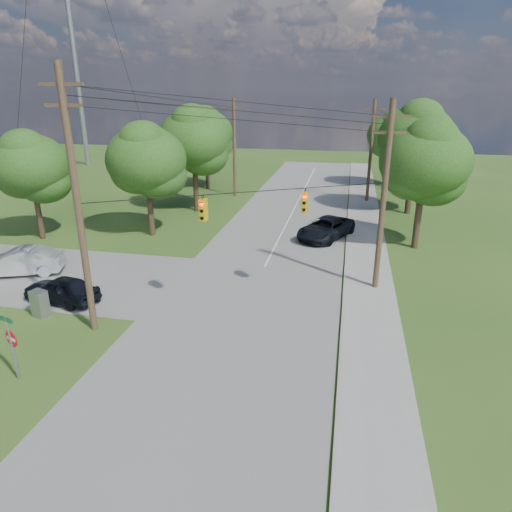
% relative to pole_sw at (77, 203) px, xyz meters
% --- Properties ---
extents(ground, '(140.00, 140.00, 0.00)m').
position_rel_pole_sw_xyz_m(ground, '(4.60, -0.40, -6.23)').
color(ground, '#2F541C').
rests_on(ground, ground).
extents(main_road, '(10.00, 100.00, 0.03)m').
position_rel_pole_sw_xyz_m(main_road, '(6.60, 4.60, -6.21)').
color(main_road, gray).
rests_on(main_road, ground).
extents(sidewalk_east, '(2.60, 100.00, 0.12)m').
position_rel_pole_sw_xyz_m(sidewalk_east, '(13.30, 4.60, -6.17)').
color(sidewalk_east, '#9B9891').
rests_on(sidewalk_east, ground).
extents(pole_sw, '(2.00, 0.32, 12.00)m').
position_rel_pole_sw_xyz_m(pole_sw, '(0.00, 0.00, 0.00)').
color(pole_sw, brown).
rests_on(pole_sw, ground).
extents(pole_ne, '(2.00, 0.32, 10.50)m').
position_rel_pole_sw_xyz_m(pole_ne, '(13.50, 7.60, -0.76)').
color(pole_ne, brown).
rests_on(pole_ne, ground).
extents(pole_north_e, '(2.00, 0.32, 10.00)m').
position_rel_pole_sw_xyz_m(pole_north_e, '(13.50, 29.60, -1.10)').
color(pole_north_e, brown).
rests_on(pole_north_e, ground).
extents(pole_north_w, '(2.00, 0.32, 10.00)m').
position_rel_pole_sw_xyz_m(pole_north_w, '(-0.40, 29.60, -1.10)').
color(pole_north_w, brown).
rests_on(pole_north_w, ground).
extents(power_lines, '(13.93, 29.62, 4.93)m').
position_rel_pole_sw_xyz_m(power_lines, '(6.10, 11.14, 2.93)').
color(power_lines, black).
rests_on(power_lines, ground).
extents(traffic_signals, '(4.91, 3.27, 1.05)m').
position_rel_pole_sw_xyz_m(traffic_signals, '(7.15, 4.03, -0.73)').
color(traffic_signals, '#DFB30D').
rests_on(traffic_signals, ground).
extents(tree_w_near, '(6.00, 6.00, 8.40)m').
position_rel_pole_sw_xyz_m(tree_w_near, '(-3.40, 14.60, -0.30)').
color(tree_w_near, '#483624').
rests_on(tree_w_near, ground).
extents(tree_w_mid, '(6.40, 6.40, 9.22)m').
position_rel_pole_sw_xyz_m(tree_w_mid, '(-2.40, 22.60, 0.35)').
color(tree_w_mid, '#483624').
rests_on(tree_w_mid, ground).
extents(tree_w_far, '(6.00, 6.00, 8.73)m').
position_rel_pole_sw_xyz_m(tree_w_far, '(-4.40, 32.60, 0.02)').
color(tree_w_far, '#483624').
rests_on(tree_w_far, ground).
extents(tree_e_near, '(6.20, 6.20, 8.81)m').
position_rel_pole_sw_xyz_m(tree_e_near, '(16.60, 15.60, 0.02)').
color(tree_e_near, '#483624').
rests_on(tree_e_near, ground).
extents(tree_e_mid, '(6.60, 6.60, 9.64)m').
position_rel_pole_sw_xyz_m(tree_e_mid, '(17.10, 25.60, 0.68)').
color(tree_e_mid, '#483624').
rests_on(tree_e_mid, ground).
extents(tree_e_far, '(5.80, 5.80, 8.32)m').
position_rel_pole_sw_xyz_m(tree_e_far, '(16.10, 37.60, -0.31)').
color(tree_e_far, '#483624').
rests_on(tree_e_far, ground).
extents(tree_cross_n, '(5.60, 5.60, 7.91)m').
position_rel_pole_sw_xyz_m(tree_cross_n, '(-11.40, 12.10, -0.63)').
color(tree_cross_n, '#483624').
rests_on(tree_cross_n, ground).
extents(car_cross_dark, '(4.52, 2.45, 1.46)m').
position_rel_pole_sw_xyz_m(car_cross_dark, '(-3.20, 2.30, -5.46)').
color(car_cross_dark, black).
rests_on(car_cross_dark, cross_road).
extents(car_cross_silver, '(5.33, 3.47, 1.66)m').
position_rel_pole_sw_xyz_m(car_cross_silver, '(-7.99, 5.28, -5.36)').
color(car_cross_silver, silver).
rests_on(car_cross_silver, cross_road).
extents(car_main_north, '(4.76, 6.26, 1.58)m').
position_rel_pole_sw_xyz_m(car_main_north, '(10.10, 16.49, -5.41)').
color(car_main_north, black).
rests_on(car_main_north, main_road).
extents(control_cabinet, '(0.92, 0.78, 1.42)m').
position_rel_pole_sw_xyz_m(control_cabinet, '(-3.30, 0.60, -5.52)').
color(control_cabinet, gray).
rests_on(control_cabinet, ground).
extents(do_not_enter_sign, '(0.69, 0.29, 2.18)m').
position_rel_pole_sw_xyz_m(do_not_enter_sign, '(-0.83, -4.29, -4.63)').
color(do_not_enter_sign, gray).
rests_on(do_not_enter_sign, ground).
extents(street_name_sign, '(0.81, 0.29, 2.79)m').
position_rel_pole_sw_xyz_m(street_name_sign, '(-0.85, -4.34, -4.46)').
color(street_name_sign, gray).
rests_on(street_name_sign, ground).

